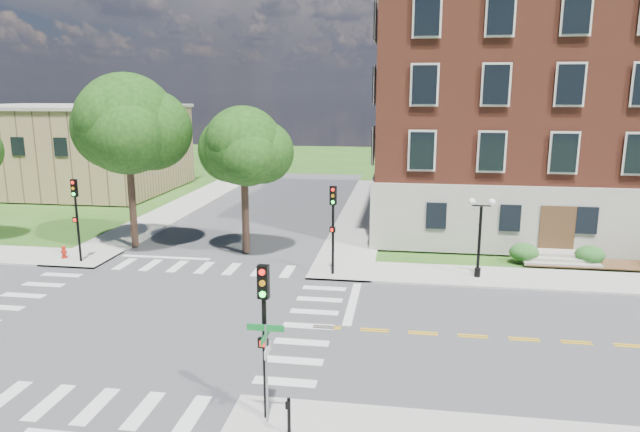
# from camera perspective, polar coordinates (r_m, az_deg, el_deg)

# --- Properties ---
(ground) EXTENTS (160.00, 160.00, 0.00)m
(ground) POSITION_cam_1_polar(r_m,az_deg,el_deg) (26.71, -16.80, -9.62)
(ground) COLOR #254E16
(ground) RESTS_ON ground
(road_ew) EXTENTS (90.00, 12.00, 0.01)m
(road_ew) POSITION_cam_1_polar(r_m,az_deg,el_deg) (26.71, -16.81, -9.61)
(road_ew) COLOR #3D3D3F
(road_ew) RESTS_ON ground
(road_ns) EXTENTS (12.00, 90.00, 0.01)m
(road_ns) POSITION_cam_1_polar(r_m,az_deg,el_deg) (26.71, -16.81, -9.61)
(road_ns) COLOR #3D3D3F
(road_ns) RESTS_ON ground
(sidewalk_ne) EXTENTS (34.00, 34.00, 0.12)m
(sidewalk_ne) POSITION_cam_1_polar(r_m,az_deg,el_deg) (39.12, 14.64, -2.39)
(sidewalk_ne) COLOR #9E9B93
(sidewalk_ne) RESTS_ON ground
(sidewalk_nw) EXTENTS (34.00, 34.00, 0.12)m
(sidewalk_nw) POSITION_cam_1_polar(r_m,az_deg,el_deg) (47.01, -25.90, -0.80)
(sidewalk_nw) COLOR #9E9B93
(sidewalk_nw) RESTS_ON ground
(crosswalk_east) EXTENTS (2.20, 10.20, 0.02)m
(crosswalk_east) POSITION_cam_1_polar(r_m,az_deg,el_deg) (24.62, -1.17, -10.99)
(crosswalk_east) COLOR silver
(crosswalk_east) RESTS_ON ground
(stop_bar_east) EXTENTS (0.40, 5.50, 0.00)m
(stop_bar_east) POSITION_cam_1_polar(r_m,az_deg,el_deg) (27.19, 3.27, -8.69)
(stop_bar_east) COLOR silver
(stop_bar_east) RESTS_ON ground
(main_building) EXTENTS (30.60, 22.40, 16.50)m
(main_building) POSITION_cam_1_polar(r_m,az_deg,el_deg) (46.14, 25.22, 9.46)
(main_building) COLOR gray
(main_building) RESTS_ON ground
(secondary_building) EXTENTS (20.40, 15.40, 8.30)m
(secondary_building) POSITION_cam_1_polar(r_m,az_deg,el_deg) (62.09, -23.80, 6.27)
(secondary_building) COLOR #967A53
(secondary_building) RESTS_ON ground
(tree_c) EXTENTS (6.17, 6.17, 10.78)m
(tree_c) POSITION_cam_1_polar(r_m,az_deg,el_deg) (37.00, -18.77, 8.69)
(tree_c) COLOR #302018
(tree_c) RESTS_ON ground
(tree_d) EXTENTS (4.70, 4.70, 8.84)m
(tree_d) POSITION_cam_1_polar(r_m,az_deg,el_deg) (34.15, -7.66, 6.92)
(tree_d) COLOR #302018
(tree_d) RESTS_ON ground
(traffic_signal_se) EXTENTS (0.34, 0.38, 4.80)m
(traffic_signal_se) POSITION_cam_1_polar(r_m,az_deg,el_deg) (16.94, -5.61, -10.54)
(traffic_signal_se) COLOR black
(traffic_signal_se) RESTS_ON ground
(traffic_signal_ne) EXTENTS (0.38, 0.46, 4.80)m
(traffic_signal_ne) POSITION_cam_1_polar(r_m,az_deg,el_deg) (30.10, 1.31, -0.25)
(traffic_signal_ne) COLOR black
(traffic_signal_ne) RESTS_ON ground
(traffic_signal_nw) EXTENTS (0.34, 0.38, 4.80)m
(traffic_signal_nw) POSITION_cam_1_polar(r_m,az_deg,el_deg) (35.24, -23.21, 0.61)
(traffic_signal_nw) COLOR black
(traffic_signal_nw) RESTS_ON ground
(twin_lamp_west) EXTENTS (1.36, 0.36, 4.23)m
(twin_lamp_west) POSITION_cam_1_polar(r_m,az_deg,el_deg) (30.93, 15.69, -1.63)
(twin_lamp_west) COLOR black
(twin_lamp_west) RESTS_ON ground
(street_sign_pole) EXTENTS (1.10, 1.10, 3.10)m
(street_sign_pole) POSITION_cam_1_polar(r_m,az_deg,el_deg) (17.08, -5.39, -13.57)
(street_sign_pole) COLOR gray
(street_sign_pole) RESTS_ON ground
(push_button_post) EXTENTS (0.14, 0.21, 1.20)m
(push_button_post) POSITION_cam_1_polar(r_m,az_deg,el_deg) (17.10, -3.14, -19.29)
(push_button_post) COLOR black
(push_button_post) RESTS_ON ground
(fire_hydrant) EXTENTS (0.35, 0.35, 0.75)m
(fire_hydrant) POSITION_cam_1_polar(r_m,az_deg,el_deg) (36.89, -24.23, -3.34)
(fire_hydrant) COLOR #A3180C
(fire_hydrant) RESTS_ON ground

